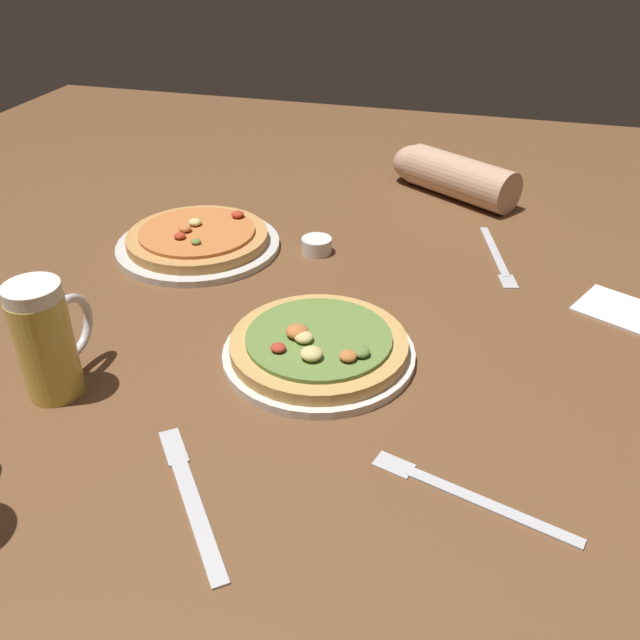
{
  "coord_description": "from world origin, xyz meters",
  "views": [
    {
      "loc": [
        0.22,
        -0.8,
        0.55
      ],
      "look_at": [
        0.0,
        0.0,
        0.02
      ],
      "focal_mm": 38.14,
      "sensor_mm": 36.0,
      "label": 1
    }
  ],
  "objects_px": {
    "beer_mug_dark": "(48,340)",
    "knife_right": "(191,496)",
    "pizza_plate_near": "(319,347)",
    "ramekin_sauce": "(317,245)",
    "diner_arm": "(449,174)",
    "pizza_plate_far": "(198,240)",
    "napkin_folded": "(619,308)",
    "fork_spare": "(497,257)",
    "fork_left": "(468,495)"
  },
  "relations": [
    {
      "from": "napkin_folded",
      "to": "fork_left",
      "type": "bearing_deg",
      "value": -112.96
    },
    {
      "from": "diner_arm",
      "to": "beer_mug_dark",
      "type": "bearing_deg",
      "value": -116.7
    },
    {
      "from": "pizza_plate_near",
      "to": "diner_arm",
      "type": "xyz_separation_m",
      "value": [
        0.1,
        0.65,
        0.03
      ]
    },
    {
      "from": "napkin_folded",
      "to": "knife_right",
      "type": "relative_size",
      "value": 0.59
    },
    {
      "from": "beer_mug_dark",
      "to": "knife_right",
      "type": "xyz_separation_m",
      "value": [
        0.24,
        -0.13,
        -0.07
      ]
    },
    {
      "from": "pizza_plate_far",
      "to": "diner_arm",
      "type": "distance_m",
      "value": 0.56
    },
    {
      "from": "ramekin_sauce",
      "to": "napkin_folded",
      "type": "xyz_separation_m",
      "value": [
        0.5,
        -0.07,
        -0.01
      ]
    },
    {
      "from": "pizza_plate_near",
      "to": "diner_arm",
      "type": "bearing_deg",
      "value": 81.19
    },
    {
      "from": "napkin_folded",
      "to": "pizza_plate_near",
      "type": "bearing_deg",
      "value": -149.38
    },
    {
      "from": "napkin_folded",
      "to": "fork_spare",
      "type": "distance_m",
      "value": 0.23
    },
    {
      "from": "pizza_plate_far",
      "to": "fork_spare",
      "type": "distance_m",
      "value": 0.53
    },
    {
      "from": "ramekin_sauce",
      "to": "fork_left",
      "type": "xyz_separation_m",
      "value": [
        0.31,
        -0.51,
        -0.01
      ]
    },
    {
      "from": "ramekin_sauce",
      "to": "fork_spare",
      "type": "relative_size",
      "value": 0.24
    },
    {
      "from": "knife_right",
      "to": "fork_left",
      "type": "bearing_deg",
      "value": 16.03
    },
    {
      "from": "pizza_plate_far",
      "to": "beer_mug_dark",
      "type": "height_order",
      "value": "beer_mug_dark"
    },
    {
      "from": "knife_right",
      "to": "diner_arm",
      "type": "xyz_separation_m",
      "value": [
        0.16,
        0.93,
        0.04
      ]
    },
    {
      "from": "pizza_plate_far",
      "to": "fork_left",
      "type": "bearing_deg",
      "value": -41.96
    },
    {
      "from": "ramekin_sauce",
      "to": "fork_spare",
      "type": "bearing_deg",
      "value": 11.61
    },
    {
      "from": "fork_left",
      "to": "knife_right",
      "type": "xyz_separation_m",
      "value": [
        -0.28,
        -0.08,
        0.0
      ]
    },
    {
      "from": "pizza_plate_far",
      "to": "beer_mug_dark",
      "type": "bearing_deg",
      "value": -90.64
    },
    {
      "from": "pizza_plate_far",
      "to": "fork_left",
      "type": "xyz_separation_m",
      "value": [
        0.52,
        -0.47,
        -0.01
      ]
    },
    {
      "from": "pizza_plate_near",
      "to": "beer_mug_dark",
      "type": "xyz_separation_m",
      "value": [
        -0.31,
        -0.16,
        0.06
      ]
    },
    {
      "from": "pizza_plate_far",
      "to": "fork_left",
      "type": "relative_size",
      "value": 1.28
    },
    {
      "from": "pizza_plate_near",
      "to": "fork_spare",
      "type": "height_order",
      "value": "pizza_plate_near"
    },
    {
      "from": "pizza_plate_near",
      "to": "napkin_folded",
      "type": "bearing_deg",
      "value": 30.62
    },
    {
      "from": "napkin_folded",
      "to": "pizza_plate_far",
      "type": "bearing_deg",
      "value": 178.1
    },
    {
      "from": "diner_arm",
      "to": "napkin_folded",
      "type": "bearing_deg",
      "value": -52.55
    },
    {
      "from": "beer_mug_dark",
      "to": "diner_arm",
      "type": "relative_size",
      "value": 0.57
    },
    {
      "from": "diner_arm",
      "to": "pizza_plate_near",
      "type": "bearing_deg",
      "value": -98.81
    },
    {
      "from": "pizza_plate_far",
      "to": "beer_mug_dark",
      "type": "xyz_separation_m",
      "value": [
        -0.0,
        -0.43,
        0.06
      ]
    },
    {
      "from": "knife_right",
      "to": "fork_spare",
      "type": "height_order",
      "value": "same"
    },
    {
      "from": "fork_left",
      "to": "diner_arm",
      "type": "relative_size",
      "value": 0.82
    },
    {
      "from": "pizza_plate_far",
      "to": "napkin_folded",
      "type": "height_order",
      "value": "pizza_plate_far"
    },
    {
      "from": "pizza_plate_far",
      "to": "knife_right",
      "type": "xyz_separation_m",
      "value": [
        0.24,
        -0.55,
        -0.01
      ]
    },
    {
      "from": "beer_mug_dark",
      "to": "fork_left",
      "type": "height_order",
      "value": "beer_mug_dark"
    },
    {
      "from": "knife_right",
      "to": "diner_arm",
      "type": "relative_size",
      "value": 0.7
    },
    {
      "from": "pizza_plate_near",
      "to": "ramekin_sauce",
      "type": "xyz_separation_m",
      "value": [
        -0.09,
        0.31,
        -0.0
      ]
    },
    {
      "from": "pizza_plate_far",
      "to": "ramekin_sauce",
      "type": "distance_m",
      "value": 0.21
    },
    {
      "from": "napkin_folded",
      "to": "fork_left",
      "type": "height_order",
      "value": "napkin_folded"
    },
    {
      "from": "beer_mug_dark",
      "to": "fork_spare",
      "type": "distance_m",
      "value": 0.75
    },
    {
      "from": "ramekin_sauce",
      "to": "pizza_plate_near",
      "type": "bearing_deg",
      "value": -73.63
    },
    {
      "from": "fork_spare",
      "to": "napkin_folded",
      "type": "bearing_deg",
      "value": -34.21
    },
    {
      "from": "pizza_plate_near",
      "to": "ramekin_sauce",
      "type": "bearing_deg",
      "value": 106.37
    },
    {
      "from": "fork_left",
      "to": "diner_arm",
      "type": "bearing_deg",
      "value": 98.13
    },
    {
      "from": "ramekin_sauce",
      "to": "beer_mug_dark",
      "type": "bearing_deg",
      "value": -114.69
    },
    {
      "from": "pizza_plate_far",
      "to": "ramekin_sauce",
      "type": "height_order",
      "value": "pizza_plate_far"
    },
    {
      "from": "beer_mug_dark",
      "to": "knife_right",
      "type": "distance_m",
      "value": 0.28
    },
    {
      "from": "pizza_plate_near",
      "to": "knife_right",
      "type": "bearing_deg",
      "value": -102.25
    },
    {
      "from": "napkin_folded",
      "to": "fork_spare",
      "type": "xyz_separation_m",
      "value": [
        -0.19,
        0.13,
        -0.0
      ]
    },
    {
      "from": "pizza_plate_far",
      "to": "pizza_plate_near",
      "type": "bearing_deg",
      "value": -41.66
    }
  ]
}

